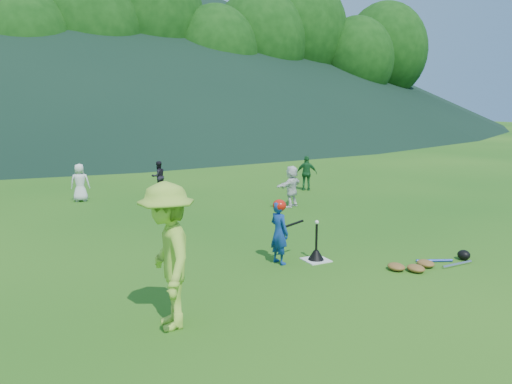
# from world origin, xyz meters

# --- Properties ---
(ground) EXTENTS (120.00, 120.00, 0.00)m
(ground) POSITION_xyz_m (0.00, 0.00, 0.00)
(ground) COLOR #155012
(ground) RESTS_ON ground
(home_plate) EXTENTS (0.45, 0.45, 0.02)m
(home_plate) POSITION_xyz_m (0.00, 0.00, 0.01)
(home_plate) COLOR silver
(home_plate) RESTS_ON ground
(baseball) EXTENTS (0.08, 0.08, 0.08)m
(baseball) POSITION_xyz_m (0.00, 0.00, 0.74)
(baseball) COLOR white
(baseball) RESTS_ON batting_tee
(batter_child) EXTENTS (0.36, 0.47, 1.17)m
(batter_child) POSITION_xyz_m (-0.70, 0.17, 0.59)
(batter_child) COLOR navy
(batter_child) RESTS_ON ground
(adult_coach) EXTENTS (0.88, 1.34, 1.94)m
(adult_coach) POSITION_xyz_m (-3.28, -1.45, 0.97)
(adult_coach) COLOR #97C73A
(adult_coach) RESTS_ON ground
(fielder_a) EXTENTS (0.62, 0.49, 1.13)m
(fielder_a) POSITION_xyz_m (-3.14, 7.88, 0.56)
(fielder_a) COLOR silver
(fielder_a) RESTS_ON ground
(fielder_b) EXTENTS (0.56, 0.48, 1.00)m
(fielder_b) POSITION_xyz_m (-0.59, 8.48, 0.50)
(fielder_b) COLOR black
(fielder_b) RESTS_ON ground
(fielder_c) EXTENTS (0.72, 0.61, 1.16)m
(fielder_c) POSITION_xyz_m (3.88, 6.42, 0.58)
(fielder_c) COLOR #1A5928
(fielder_c) RESTS_ON ground
(fielder_d) EXTENTS (1.12, 0.81, 1.17)m
(fielder_d) POSITION_xyz_m (2.07, 4.38, 0.59)
(fielder_d) COLOR white
(fielder_d) RESTS_ON ground
(batting_tee) EXTENTS (0.30, 0.30, 0.68)m
(batting_tee) POSITION_xyz_m (0.00, 0.00, 0.13)
(batting_tee) COLOR black
(batting_tee) RESTS_ON home_plate
(batter_gear) EXTENTS (0.72, 0.29, 0.53)m
(batter_gear) POSITION_xyz_m (-0.68, 0.17, 1.06)
(batter_gear) COLOR red
(batter_gear) RESTS_ON ground
(equipment_pile) EXTENTS (1.80, 0.58, 0.19)m
(equipment_pile) POSITION_xyz_m (1.57, -1.21, 0.07)
(equipment_pile) COLOR olive
(equipment_pile) RESTS_ON ground
(outfield_fence) EXTENTS (70.07, 0.08, 1.33)m
(outfield_fence) POSITION_xyz_m (0.00, 28.00, 0.70)
(outfield_fence) COLOR gray
(outfield_fence) RESTS_ON ground
(tree_line) EXTENTS (70.04, 11.40, 14.82)m
(tree_line) POSITION_xyz_m (0.20, 33.83, 8.21)
(tree_line) COLOR #382314
(tree_line) RESTS_ON ground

